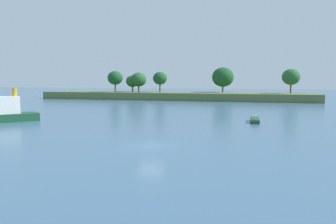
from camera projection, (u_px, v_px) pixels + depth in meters
name	position (u px, v px, depth m)	size (l,w,h in m)	color
ground_plane	(151.00, 146.00, 34.99)	(400.00, 400.00, 0.00)	#3D607F
treeline_island	(179.00, 92.00, 113.92)	(84.73, 16.24, 9.97)	#566B3D
fishing_skiff	(255.00, 120.00, 54.15)	(1.64, 5.68, 1.05)	#19472D
tugboat	(5.00, 113.00, 54.59)	(8.70, 9.35, 4.99)	#19472D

